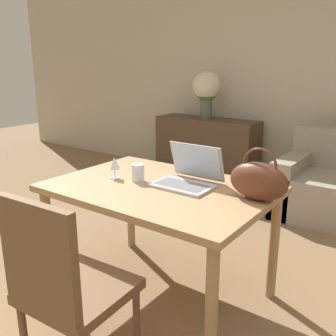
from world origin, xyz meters
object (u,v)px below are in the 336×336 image
(drinking_glass, at_px, (138,173))
(wine_glass, at_px, (114,164))
(flower_vase, at_px, (207,89))
(chair, at_px, (65,284))
(laptop, at_px, (189,174))
(handbag, at_px, (259,181))

(drinking_glass, bearing_deg, wine_glass, -166.58)
(wine_glass, bearing_deg, flower_vase, 106.83)
(drinking_glass, height_order, wine_glass, wine_glass)
(chair, bearing_deg, wine_glass, 114.75)
(chair, relative_size, flower_vase, 1.64)
(laptop, distance_m, handbag, 0.45)
(chair, height_order, laptop, laptop)
(handbag, bearing_deg, laptop, 177.69)
(drinking_glass, bearing_deg, flower_vase, 110.66)
(chair, bearing_deg, drinking_glass, 103.55)
(drinking_glass, xyz_separation_m, handbag, (0.73, 0.12, 0.05))
(chair, relative_size, drinking_glass, 8.60)
(wine_glass, xyz_separation_m, flower_vase, (-0.71, 2.35, 0.32))
(chair, xyz_separation_m, handbag, (0.49, 0.90, 0.33))
(laptop, height_order, handbag, handbag)
(drinking_glass, distance_m, wine_glass, 0.17)
(handbag, bearing_deg, flower_vase, 126.21)
(chair, bearing_deg, laptop, 83.64)
(chair, distance_m, drinking_glass, 0.87)
(wine_glass, bearing_deg, laptop, 21.37)
(laptop, relative_size, drinking_glass, 3.33)
(wine_glass, xyz_separation_m, handbag, (0.89, 0.16, 0.02))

